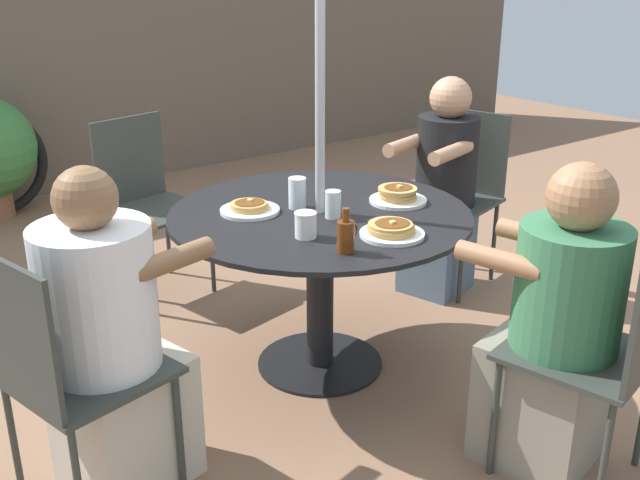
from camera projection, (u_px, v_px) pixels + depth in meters
name	position (u px, v px, depth m)	size (l,w,h in m)	color
ground_plane	(320.00, 364.00, 3.39)	(12.00, 12.00, 0.00)	#8C664C
back_fence	(52.00, 80.00, 5.57)	(10.00, 0.06, 1.71)	brown
patio_table	(320.00, 247.00, 3.19)	(1.27, 1.27, 0.73)	black
umbrella_pole	(320.00, 139.00, 3.02)	(0.04, 0.04, 2.08)	#ADADB2
patio_chair_north	(146.00, 194.00, 3.96)	(0.53, 0.53, 0.94)	#333833
patio_chair_east	(61.00, 366.00, 2.32)	(0.54, 0.54, 0.94)	#333833
diner_east	(111.00, 351.00, 2.46)	(0.56, 0.46, 1.15)	beige
patio_chair_south	(609.00, 343.00, 2.45)	(0.54, 0.54, 0.94)	#333833
diner_south	(555.00, 335.00, 2.57)	(0.46, 0.56, 1.13)	gray
patio_chair_west	(458.00, 186.00, 4.11)	(0.56, 0.56, 0.94)	#333833
diner_west	(442.00, 195.00, 3.98)	(0.56, 0.43, 1.16)	slate
pancake_plate_a	(392.00, 230.00, 2.86)	(0.25, 0.25, 0.06)	white
pancake_plate_b	(398.00, 196.00, 3.24)	(0.25, 0.25, 0.08)	white
pancake_plate_c	(250.00, 208.00, 3.12)	(0.25, 0.25, 0.05)	white
syrup_bottle	(346.00, 235.00, 2.69)	(0.09, 0.06, 0.17)	#602D0F
coffee_cup	(306.00, 225.00, 2.83)	(0.09, 0.09, 0.10)	white
drinking_glass_a	(334.00, 204.00, 3.05)	(0.07, 0.07, 0.11)	silver
drinking_glass_b	(297.00, 193.00, 3.16)	(0.08, 0.08, 0.13)	silver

